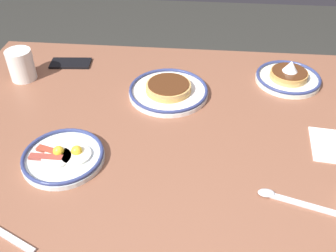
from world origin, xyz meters
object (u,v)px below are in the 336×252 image
at_px(plate_center_pancakes, 63,157).
at_px(cell_phone, 71,63).
at_px(tea_spoon, 289,200).
at_px(plate_near_main, 168,90).
at_px(coffee_mug, 21,64).
at_px(plate_far_companion, 288,77).

relative_size(plate_center_pancakes, cell_phone, 1.48).
height_order(plate_center_pancakes, tea_spoon, plate_center_pancakes).
relative_size(plate_near_main, cell_phone, 1.78).
height_order(coffee_mug, tea_spoon, coffee_mug).
xyz_separation_m(coffee_mug, cell_phone, (-0.13, -0.11, -0.05)).
distance_m(plate_far_companion, cell_phone, 0.77).
xyz_separation_m(plate_far_companion, cell_phone, (0.77, -0.05, -0.01)).
distance_m(plate_near_main, plate_center_pancakes, 0.41).
bearing_deg(tea_spoon, cell_phone, -39.61).
relative_size(plate_near_main, plate_far_companion, 1.18).
bearing_deg(plate_near_main, plate_far_companion, -163.88).
bearing_deg(plate_far_companion, coffee_mug, 3.82).
relative_size(plate_near_main, coffee_mug, 2.13).
height_order(plate_near_main, cell_phone, plate_near_main).
relative_size(plate_center_pancakes, plate_far_companion, 0.98).
height_order(plate_near_main, tea_spoon, plate_near_main).
distance_m(plate_center_pancakes, coffee_mug, 0.46).
bearing_deg(cell_phone, plate_center_pancakes, 100.12).
distance_m(plate_near_main, cell_phone, 0.41).
distance_m(plate_far_companion, coffee_mug, 0.90).
distance_m(plate_far_companion, tea_spoon, 0.53).
xyz_separation_m(plate_near_main, plate_center_pancakes, (0.24, 0.33, -0.00)).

